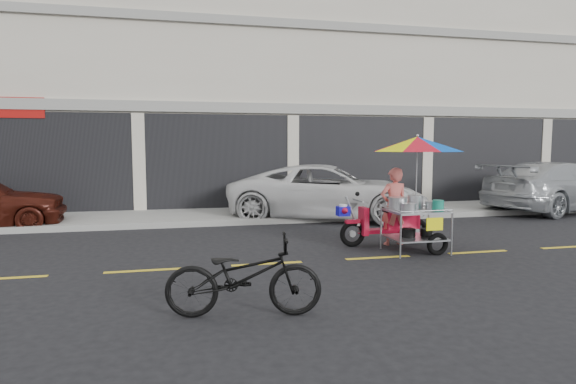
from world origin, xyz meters
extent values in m
plane|color=black|center=(0.00, 0.00, 0.00)|extent=(90.00, 90.00, 0.00)
cube|color=gray|center=(0.00, 5.50, 0.07)|extent=(45.00, 3.00, 0.15)
cube|color=beige|center=(0.00, 10.50, 4.00)|extent=(36.00, 8.00, 8.00)
cube|color=black|center=(0.00, 6.47, 1.45)|extent=(35.28, 0.06, 2.90)
cube|color=gray|center=(0.00, 6.45, 3.10)|extent=(36.00, 0.12, 0.30)
cube|color=gray|center=(0.00, 6.45, 5.60)|extent=(36.00, 0.12, 0.25)
cube|color=white|center=(14.00, 11.00, 5.20)|extent=(8.00, 7.00, 10.40)
cube|color=gold|center=(0.00, 0.00, 0.00)|extent=(42.00, 0.10, 0.01)
imported|color=silver|center=(0.53, 4.62, 0.74)|extent=(5.83, 4.14, 1.48)
imported|color=#B8BCC1|center=(7.74, 4.42, 0.76)|extent=(5.57, 3.37, 1.51)
imported|color=black|center=(-2.71, -2.39, 0.48)|extent=(1.89, 0.91, 0.95)
torus|color=black|center=(-0.11, 1.00, 0.26)|extent=(0.52, 0.11, 0.52)
torus|color=black|center=(1.27, 1.01, 0.26)|extent=(0.52, 0.11, 0.52)
cylinder|color=#9EA0A5|center=(-0.11, 1.00, 0.26)|extent=(0.13, 0.06, 0.13)
cylinder|color=#9EA0A5|center=(1.27, 1.01, 0.26)|extent=(0.13, 0.06, 0.13)
cube|color=#B90E28|center=(-0.11, 1.00, 0.50)|extent=(0.29, 0.11, 0.07)
cylinder|color=#9EA0A5|center=(-0.11, 1.00, 0.64)|extent=(0.33, 0.05, 0.74)
cube|color=#B90E28|center=(0.12, 1.00, 0.50)|extent=(0.11, 0.31, 0.55)
cube|color=#B90E28|center=(0.53, 1.00, 0.29)|extent=(0.73, 0.26, 0.07)
cube|color=#B90E28|center=(0.95, 1.01, 0.50)|extent=(0.69, 0.24, 0.37)
cube|color=black|center=(0.85, 1.01, 0.71)|extent=(0.60, 0.22, 0.09)
cylinder|color=#9EA0A5|center=(0.00, 1.00, 0.91)|extent=(0.04, 0.50, 0.03)
sphere|color=black|center=(0.06, 1.18, 1.02)|extent=(0.09, 0.09, 0.09)
cylinder|color=white|center=(0.00, 1.00, 0.44)|extent=(0.11, 0.11, 0.05)
cube|color=#0D099F|center=(-0.31, 1.00, 0.71)|extent=(0.24, 0.20, 0.18)
cylinder|color=white|center=(-0.31, 1.00, 0.82)|extent=(0.15, 0.15, 0.05)
cone|color=#B90E28|center=(-0.31, 0.84, 0.73)|extent=(0.17, 0.20, 0.16)
torus|color=black|center=(1.14, -0.04, 0.20)|extent=(0.42, 0.10, 0.42)
cylinder|color=#9EA0A5|center=(0.36, -0.14, 0.39)|extent=(0.03, 0.03, 0.78)
cylinder|color=#9EA0A5|center=(0.35, 0.68, 0.39)|extent=(0.03, 0.03, 0.78)
cylinder|color=#9EA0A5|center=(1.37, -0.13, 0.39)|extent=(0.03, 0.03, 0.78)
cylinder|color=#9EA0A5|center=(1.36, 0.69, 0.39)|extent=(0.03, 0.03, 0.78)
cube|color=#9EA0A5|center=(0.86, 0.27, 0.27)|extent=(1.01, 0.83, 0.03)
cube|color=#9EA0A5|center=(0.86, 0.27, 0.78)|extent=(1.01, 0.83, 0.04)
cylinder|color=#9EA0A5|center=(0.86, -0.14, 0.83)|extent=(1.01, 0.03, 0.02)
cylinder|color=#9EA0A5|center=(0.86, 0.69, 0.83)|extent=(1.01, 0.03, 0.02)
cylinder|color=#9EA0A5|center=(0.36, 0.27, 0.83)|extent=(0.03, 0.82, 0.02)
cylinder|color=#9EA0A5|center=(1.36, 0.28, 0.83)|extent=(0.03, 0.82, 0.02)
cylinder|color=#9EA0A5|center=(0.86, 0.69, 0.27)|extent=(0.04, 0.69, 0.04)
cylinder|color=#9EA0A5|center=(0.86, 0.69, 0.73)|extent=(0.04, 0.69, 0.04)
cube|color=#F2EC06|center=(1.00, -0.16, 0.59)|extent=(0.32, 0.02, 0.23)
cylinder|color=#B7B7BC|center=(0.58, 0.46, 0.90)|extent=(0.34, 0.34, 0.21)
cylinder|color=#B7B7BC|center=(0.95, 0.48, 0.91)|extent=(0.29, 0.29, 0.23)
cylinder|color=#B7B7BC|center=(1.21, 0.32, 0.86)|extent=(0.23, 0.23, 0.13)
cylinder|color=#B7B7BC|center=(0.63, 0.11, 0.86)|extent=(0.26, 0.26, 0.13)
cylinder|color=#167A63|center=(1.18, 0.05, 0.90)|extent=(0.20, 0.20, 0.20)
cylinder|color=black|center=(0.72, 0.27, 0.37)|extent=(0.26, 0.26, 0.16)
cylinder|color=black|center=(1.09, 0.28, 0.36)|extent=(0.22, 0.22, 0.15)
cylinder|color=#9EA0A5|center=(0.91, 0.37, 1.46)|extent=(0.02, 0.02, 1.37)
sphere|color=#9EA0A5|center=(0.91, 0.37, 2.17)|extent=(0.05, 0.05, 0.05)
imported|color=#D9625A|center=(0.76, 1.01, 0.78)|extent=(0.57, 0.38, 1.55)
camera|label=1|loc=(-3.43, -7.81, 1.98)|focal=30.00mm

